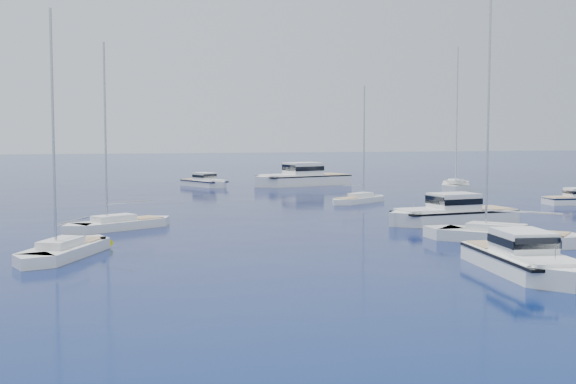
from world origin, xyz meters
TOP-DOWN VIEW (x-y plane):
  - ground at (0.00, 0.00)m, footprint 400.00×400.00m
  - motor_cruiser_near at (5.43, -1.38)m, footprint 4.02×9.98m
  - motor_cruiser_centre at (10.83, 17.06)m, footprint 11.01×4.72m
  - motor_cruiser_distant at (10.49, 57.01)m, footprint 14.36×8.08m
  - motor_cruiser_horizon at (-1.23, 58.11)m, footprint 5.81×8.46m
  - sailboat_fore at (-15.69, 8.80)m, footprint 5.95×9.24m
  - sailboat_mid_r at (9.64, 7.77)m, footprint 9.46×9.27m
  - sailboat_mid_l at (-12.57, 19.78)m, footprint 8.78×6.50m
  - sailboat_centre at (9.73, 33.81)m, footprint 7.51×5.97m
  - sailboat_sails_far at (25.99, 46.42)m, footprint 7.84×11.48m
  - tender_yellow at (-14.76, 12.11)m, footprint 3.67×3.91m

SIDE VIEW (x-z plane):
  - ground at x=0.00m, z-range 0.00..0.00m
  - motor_cruiser_near at x=5.43m, z-range -1.27..1.27m
  - motor_cruiser_centre at x=10.83m, z-range -1.40..1.40m
  - motor_cruiser_distant at x=10.49m, z-range -1.80..1.80m
  - motor_cruiser_horizon at x=-1.23m, z-range -1.07..1.07m
  - sailboat_fore at x=-15.69m, z-range -6.68..6.68m
  - sailboat_mid_r at x=9.64m, z-range -7.73..7.73m
  - sailboat_mid_l at x=-12.57m, z-range -6.50..6.50m
  - sailboat_centre at x=9.73m, z-range -5.66..5.66m
  - sailboat_sails_far at x=25.99m, z-range -8.37..8.37m
  - tender_yellow at x=-14.76m, z-range -0.47..0.47m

